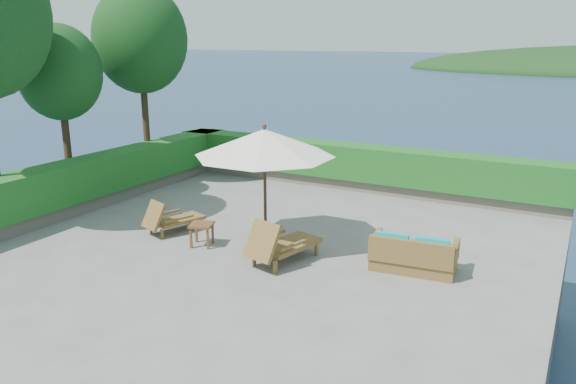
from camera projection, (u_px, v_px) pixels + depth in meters
The scene contains 14 objects.
ground at pixel (259, 247), 12.36m from camera, with size 12.00×12.00×0.00m, color gray.
foundation at pixel (260, 311), 12.77m from camera, with size 12.00×12.00×3.00m, color #574F45.
ocean at pixel (261, 367), 13.16m from camera, with size 600.00×600.00×0.00m, color #162947.
planter_wall_far at pixel (354, 183), 17.06m from camera, with size 12.00×0.60×0.36m, color #726B5B.
planter_wall_left at pixel (79, 204), 14.89m from camera, with size 0.60×12.00×0.36m, color #726B5B.
hedge_far at pixel (355, 162), 16.88m from camera, with size 12.40×0.90×1.00m, color #164E16.
hedge_left at pixel (76, 180), 14.71m from camera, with size 0.90×12.40×1.00m, color #164E16.
tree_mid at pixel (60, 73), 14.79m from camera, with size 2.20×2.20×4.83m.
tree_far at pixel (140, 39), 16.66m from camera, with size 2.80×2.80×6.03m.
patio_umbrella at pixel (265, 144), 11.83m from camera, with size 3.93×3.93×2.71m.
lounge_left at pixel (171, 218), 13.20m from camera, with size 1.02×1.54×0.82m.
lounge_right at pixel (281, 244), 11.39m from camera, with size 1.08×1.82×0.98m.
side_table at pixel (202, 227), 12.32m from camera, with size 0.62×0.62×0.51m.
wicker_loveseat at pixel (413, 256), 11.02m from camera, with size 1.73×1.02×0.81m.
Camera 1 is at (6.10, -9.89, 4.44)m, focal length 35.00 mm.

